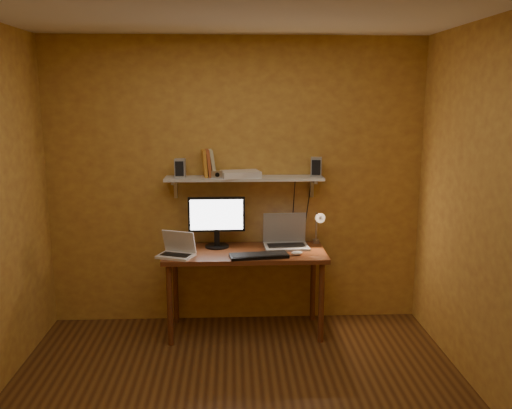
{
  "coord_description": "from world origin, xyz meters",
  "views": [
    {
      "loc": [
        -0.03,
        -3.27,
        2.08
      ],
      "look_at": [
        0.16,
        1.18,
        1.18
      ],
      "focal_mm": 38.0,
      "sensor_mm": 36.0,
      "label": 1
    }
  ],
  "objects_px": {
    "desk": "(245,260)",
    "router": "(240,174)",
    "speaker_left": "(180,168)",
    "shelf_camera": "(217,174)",
    "netbook": "(177,249)",
    "mouse": "(297,253)",
    "keyboard": "(259,256)",
    "speaker_right": "(316,167)",
    "wall_shelf": "(244,179)",
    "monitor": "(217,219)",
    "laptop": "(285,238)",
    "desk_lamp": "(318,224)"
  },
  "relations": [
    {
      "from": "laptop",
      "to": "shelf_camera",
      "type": "distance_m",
      "value": 0.84
    },
    {
      "from": "monitor",
      "to": "keyboard",
      "type": "relative_size",
      "value": 1.03
    },
    {
      "from": "speaker_right",
      "to": "shelf_camera",
      "type": "bearing_deg",
      "value": -165.98
    },
    {
      "from": "keyboard",
      "to": "mouse",
      "type": "bearing_deg",
      "value": 0.79
    },
    {
      "from": "speaker_right",
      "to": "router",
      "type": "xyz_separation_m",
      "value": [
        -0.67,
        -0.02,
        -0.06
      ]
    },
    {
      "from": "shelf_camera",
      "to": "monitor",
      "type": "bearing_deg",
      "value": 174.69
    },
    {
      "from": "speaker_left",
      "to": "shelf_camera",
      "type": "height_order",
      "value": "speaker_left"
    },
    {
      "from": "netbook",
      "to": "router",
      "type": "height_order",
      "value": "router"
    },
    {
      "from": "monitor",
      "to": "speaker_left",
      "type": "relative_size",
      "value": 3.06
    },
    {
      "from": "speaker_left",
      "to": "laptop",
      "type": "bearing_deg",
      "value": -0.42
    },
    {
      "from": "monitor",
      "to": "router",
      "type": "distance_m",
      "value": 0.45
    },
    {
      "from": "netbook",
      "to": "laptop",
      "type": "bearing_deg",
      "value": 37.01
    },
    {
      "from": "desk",
      "to": "shelf_camera",
      "type": "bearing_deg",
      "value": 150.44
    },
    {
      "from": "wall_shelf",
      "to": "speaker_left",
      "type": "xyz_separation_m",
      "value": [
        -0.56,
        0.0,
        0.1
      ]
    },
    {
      "from": "desk",
      "to": "keyboard",
      "type": "distance_m",
      "value": 0.24
    },
    {
      "from": "laptop",
      "to": "netbook",
      "type": "xyz_separation_m",
      "value": [
        -0.94,
        -0.27,
        -0.02
      ]
    },
    {
      "from": "desk",
      "to": "router",
      "type": "xyz_separation_m",
      "value": [
        -0.03,
        0.18,
        0.74
      ]
    },
    {
      "from": "speaker_right",
      "to": "wall_shelf",
      "type": "bearing_deg",
      "value": -169.67
    },
    {
      "from": "mouse",
      "to": "router",
      "type": "bearing_deg",
      "value": 145.65
    },
    {
      "from": "netbook",
      "to": "mouse",
      "type": "height_order",
      "value": "netbook"
    },
    {
      "from": "router",
      "to": "speaker_right",
      "type": "bearing_deg",
      "value": 1.63
    },
    {
      "from": "keyboard",
      "to": "speaker_left",
      "type": "bearing_deg",
      "value": 142.31
    },
    {
      "from": "desk",
      "to": "wall_shelf",
      "type": "height_order",
      "value": "wall_shelf"
    },
    {
      "from": "laptop",
      "to": "keyboard",
      "type": "height_order",
      "value": "laptop"
    },
    {
      "from": "desk_lamp",
      "to": "speaker_right",
      "type": "xyz_separation_m",
      "value": [
        -0.02,
        0.07,
        0.5
      ]
    },
    {
      "from": "keyboard",
      "to": "mouse",
      "type": "relative_size",
      "value": 5.09
    },
    {
      "from": "wall_shelf",
      "to": "mouse",
      "type": "height_order",
      "value": "wall_shelf"
    },
    {
      "from": "desk",
      "to": "keyboard",
      "type": "bearing_deg",
      "value": -59.9
    },
    {
      "from": "desk",
      "to": "laptop",
      "type": "relative_size",
      "value": 3.47
    },
    {
      "from": "wall_shelf",
      "to": "shelf_camera",
      "type": "xyz_separation_m",
      "value": [
        -0.24,
        -0.06,
        0.05
      ]
    },
    {
      "from": "desk",
      "to": "desk_lamp",
      "type": "bearing_deg",
      "value": 10.81
    },
    {
      "from": "laptop",
      "to": "desk_lamp",
      "type": "bearing_deg",
      "value": -6.78
    },
    {
      "from": "wall_shelf",
      "to": "desk",
      "type": "bearing_deg",
      "value": -90.0
    },
    {
      "from": "wall_shelf",
      "to": "speaker_right",
      "type": "distance_m",
      "value": 0.65
    },
    {
      "from": "netbook",
      "to": "desk_lamp",
      "type": "relative_size",
      "value": 0.92
    },
    {
      "from": "router",
      "to": "mouse",
      "type": "bearing_deg",
      "value": -34.51
    },
    {
      "from": "monitor",
      "to": "laptop",
      "type": "bearing_deg",
      "value": -0.26
    },
    {
      "from": "monitor",
      "to": "shelf_camera",
      "type": "distance_m",
      "value": 0.4
    },
    {
      "from": "monitor",
      "to": "mouse",
      "type": "bearing_deg",
      "value": -23.3
    },
    {
      "from": "keyboard",
      "to": "speaker_right",
      "type": "distance_m",
      "value": 0.96
    },
    {
      "from": "monitor",
      "to": "keyboard",
      "type": "bearing_deg",
      "value": -43.46
    },
    {
      "from": "wall_shelf",
      "to": "monitor",
      "type": "height_order",
      "value": "wall_shelf"
    },
    {
      "from": "shelf_camera",
      "to": "desk_lamp",
      "type": "bearing_deg",
      "value": -0.6
    },
    {
      "from": "wall_shelf",
      "to": "laptop",
      "type": "relative_size",
      "value": 3.47
    },
    {
      "from": "netbook",
      "to": "mouse",
      "type": "distance_m",
      "value": 1.01
    },
    {
      "from": "desk",
      "to": "monitor",
      "type": "relative_size",
      "value": 2.78
    },
    {
      "from": "desk",
      "to": "router",
      "type": "height_order",
      "value": "router"
    },
    {
      "from": "mouse",
      "to": "speaker_left",
      "type": "xyz_separation_m",
      "value": [
        -1.0,
        0.34,
        0.69
      ]
    },
    {
      "from": "desk",
      "to": "desk_lamp",
      "type": "xyz_separation_m",
      "value": [
        0.66,
        0.13,
        0.29
      ]
    },
    {
      "from": "speaker_right",
      "to": "netbook",
      "type": "bearing_deg",
      "value": -155.05
    }
  ]
}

